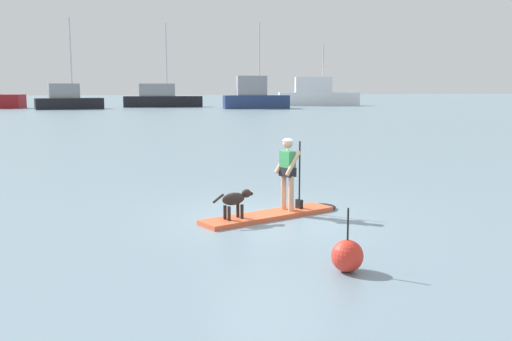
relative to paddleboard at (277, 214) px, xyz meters
The scene contains 9 objects.
ground_plane 0.23m from the paddleboard, 159.62° to the right, with size 400.00×400.00×0.00m, color slate.
paddleboard is the anchor object (origin of this frame).
person_paddler 1.03m from the paddleboard, 20.38° to the left, with size 0.67×0.59×1.61m.
dog 1.19m from the paddleboard, 159.62° to the right, with size 0.96×0.43×0.59m.
moored_boat_outer 66.96m from the paddleboard, 95.86° to the left, with size 8.69×4.05×11.59m.
moored_boat_far_starboard 71.36m from the paddleboard, 85.39° to the left, with size 11.26×3.93×11.68m.
moored_boat_starboard 64.29m from the paddleboard, 74.72° to the left, with size 8.83×3.39×11.16m.
moored_boat_center 76.86m from the paddleboard, 67.47° to the left, with size 12.47×5.28×9.24m.
marker_buoy 3.95m from the paddleboard, 91.97° to the right, with size 0.50×0.50×1.00m.
Camera 1 is at (-3.60, -11.69, 2.82)m, focal length 40.31 mm.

